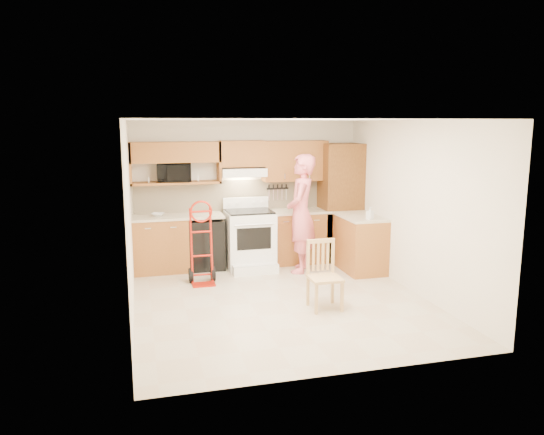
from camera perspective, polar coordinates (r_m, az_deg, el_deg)
name	(u,v)px	position (r m, az deg, el deg)	size (l,w,h in m)	color
floor	(281,301)	(7.42, 0.99, -9.14)	(4.00, 4.50, 0.02)	#BFB398
ceiling	(282,119)	(7.00, 1.05, 10.71)	(4.00, 4.50, 0.02)	white
wall_back	(247,192)	(9.27, -2.75, 2.80)	(4.00, 0.02, 2.50)	beige
wall_front	(345,252)	(5.01, 8.02, -3.80)	(4.00, 0.02, 2.50)	beige
wall_left	(129,220)	(6.84, -15.41, -0.25)	(0.02, 4.50, 2.50)	beige
wall_right	(414,207)	(7.88, 15.25, 1.10)	(0.02, 4.50, 2.50)	beige
backsplash	(247,195)	(9.25, -2.72, 2.48)	(3.92, 0.03, 0.55)	beige
lower_cab_left	(161,245)	(8.92, -12.09, -2.94)	(0.90, 0.60, 0.90)	#99542A
dishwasher	(205,244)	(8.99, -7.30, -2.86)	(0.60, 0.60, 0.85)	black
lower_cab_right	(296,237)	(9.32, 2.69, -2.15)	(1.14, 0.60, 0.90)	#99542A
countertop_left	(178,216)	(8.84, -10.26, 0.12)	(1.50, 0.63, 0.04)	beige
countertop_right	(297,211)	(9.23, 2.71, 0.70)	(1.14, 0.63, 0.04)	beige
cab_return_right	(360,244)	(8.89, 9.60, -2.90)	(0.60, 1.00, 0.90)	#99542A
countertop_return	(361,217)	(8.80, 9.69, 0.08)	(0.63, 1.00, 0.04)	beige
pantry_tall	(340,202)	(9.48, 7.46, 1.68)	(0.70, 0.60, 2.10)	brown
upper_cab_left	(175,152)	(8.86, -10.55, 7.03)	(1.50, 0.33, 0.34)	#99542A
upper_shelf_mw	(176,183)	(8.90, -10.44, 3.75)	(1.50, 0.33, 0.04)	#99542A
upper_cab_center	(242,154)	(9.01, -3.31, 6.99)	(0.76, 0.33, 0.44)	#99542A
upper_cab_right	(295,161)	(9.25, 2.51, 6.21)	(1.14, 0.33, 0.70)	#99542A
range_hood	(243,172)	(8.97, -3.21, 4.99)	(0.76, 0.46, 0.14)	white
knife_strip	(278,192)	(9.35, 0.62, 2.81)	(0.40, 0.05, 0.29)	black
microwave	(174,172)	(8.88, -10.62, 4.86)	(0.56, 0.38, 0.31)	black
range	(250,235)	(8.87, -2.37, -1.88)	(0.80, 1.05, 1.18)	white
person	(301,214)	(8.62, 3.20, 0.42)	(0.72, 0.47, 1.96)	#DE646D
hand_truck	(202,247)	(8.07, -7.66, -3.19)	(0.46, 0.42, 1.17)	#AA190A
dining_chair	(325,276)	(7.01, 5.81, -6.34)	(0.41, 0.45, 0.92)	tan
soap_bottle	(370,213)	(8.47, 10.68, 0.47)	(0.09, 0.09, 0.20)	white
bowl	(158,215)	(8.82, -12.36, 0.31)	(0.21, 0.21, 0.05)	white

